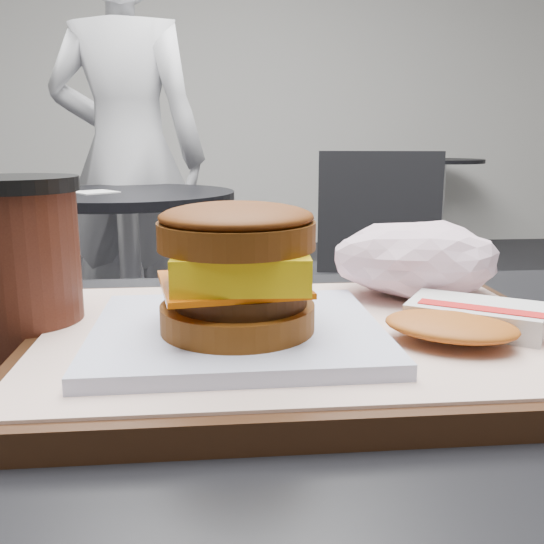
{
  "coord_description": "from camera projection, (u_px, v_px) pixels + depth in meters",
  "views": [
    {
      "loc": [
        -0.07,
        -0.36,
        0.92
      ],
      "look_at": [
        -0.03,
        0.03,
        0.83
      ],
      "focal_mm": 40.0,
      "sensor_mm": 36.0,
      "label": 1
    }
  ],
  "objects": [
    {
      "name": "serving_tray",
      "position": [
        301.0,
        341.0,
        0.43
      ],
      "size": [
        0.38,
        0.28,
        0.02
      ],
      "color": "#311B0D",
      "rests_on": "customer_table"
    },
    {
      "name": "breakfast_sandwich",
      "position": [
        238.0,
        284.0,
        0.39
      ],
      "size": [
        0.19,
        0.17,
        0.09
      ],
      "color": "white",
      "rests_on": "serving_tray"
    },
    {
      "name": "hash_brown",
      "position": [
        465.0,
        320.0,
        0.41
      ],
      "size": [
        0.14,
        0.13,
        0.02
      ],
      "color": "silver",
      "rests_on": "serving_tray"
    },
    {
      "name": "crumpled_wrapper",
      "position": [
        417.0,
        259.0,
        0.51
      ],
      "size": [
        0.14,
        0.11,
        0.06
      ],
      "primitive_type": null,
      "color": "white",
      "rests_on": "serving_tray"
    },
    {
      "name": "coffee_cup",
      "position": [
        21.0,
        261.0,
        0.44
      ],
      "size": [
        0.09,
        0.09,
        0.13
      ],
      "color": "#3A170E",
      "rests_on": "customer_table"
    },
    {
      "name": "neighbor_table",
      "position": [
        130.0,
        252.0,
        2.01
      ],
      "size": [
        0.7,
        0.7,
        0.75
      ],
      "color": "black",
      "rests_on": "ground"
    },
    {
      "name": "napkin",
      "position": [
        95.0,
        192.0,
        1.93
      ],
      "size": [
        0.17,
        0.17,
        0.0
      ],
      "primitive_type": "cube",
      "rotation": [
        0.0,
        0.0,
        0.66
      ],
      "color": "white",
      "rests_on": "neighbor_table"
    },
    {
      "name": "neighbor_chair",
      "position": [
        341.0,
        264.0,
        2.01
      ],
      "size": [
        0.64,
        0.49,
        0.88
      ],
      "color": "#97969B",
      "rests_on": "ground"
    },
    {
      "name": "patron",
      "position": [
        128.0,
        158.0,
        2.36
      ],
      "size": [
        0.68,
        0.51,
        1.69
      ],
      "primitive_type": "imported",
      "rotation": [
        0.0,
        0.0,
        2.95
      ],
      "color": "silver",
      "rests_on": "ground"
    },
    {
      "name": "bg_table_far",
      "position": [
        442.0,
        182.0,
        4.98
      ],
      "size": [
        0.66,
        0.66,
        0.75
      ],
      "color": "black",
      "rests_on": "ground"
    }
  ]
}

